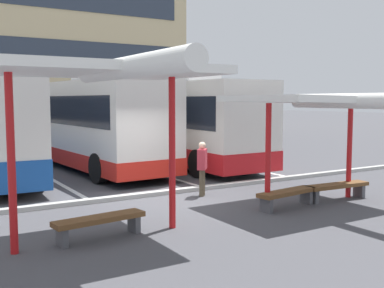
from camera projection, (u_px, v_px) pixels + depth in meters
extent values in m
plane|color=#47474C|center=(165.00, 199.00, 12.66)|extent=(160.00, 160.00, 0.00)
cube|color=#2D3847|center=(1.00, 105.00, 34.45)|extent=(29.51, 0.08, 1.85)
cylinder|color=black|center=(0.00, 147.00, 21.97)|extent=(0.35, 1.01, 1.00)
cylinder|color=black|center=(37.00, 174.00, 13.85)|extent=(0.35, 1.01, 1.00)
cube|color=silver|center=(88.00, 122.00, 18.46)|extent=(3.05, 10.48, 3.13)
cube|color=red|center=(89.00, 154.00, 18.58)|extent=(3.09, 10.52, 0.57)
cube|color=black|center=(88.00, 110.00, 18.41)|extent=(3.03, 9.65, 1.05)
cube|color=black|center=(48.00, 110.00, 22.64)|extent=(2.17, 0.20, 1.88)
cube|color=silver|center=(101.00, 76.00, 17.23)|extent=(1.60, 2.28, 0.36)
cylinder|color=black|center=(35.00, 149.00, 20.87)|extent=(0.36, 1.02, 1.00)
cylinder|color=black|center=(83.00, 146.00, 22.15)|extent=(0.36, 1.02, 1.00)
cylinder|color=black|center=(98.00, 168.00, 15.01)|extent=(0.36, 1.02, 1.00)
cylinder|color=black|center=(159.00, 163.00, 16.29)|extent=(0.36, 1.02, 1.00)
cube|color=silver|center=(174.00, 121.00, 19.78)|extent=(2.56, 10.78, 3.11)
cube|color=red|center=(174.00, 149.00, 19.90)|extent=(2.60, 10.82, 0.68)
cube|color=black|center=(174.00, 111.00, 19.74)|extent=(2.59, 9.92, 1.14)
cube|color=black|center=(124.00, 110.00, 24.28)|extent=(2.20, 0.09, 1.86)
cube|color=silver|center=(190.00, 79.00, 18.48)|extent=(1.51, 2.21, 0.36)
cylinder|color=black|center=(115.00, 146.00, 22.51)|extent=(0.31, 1.00, 1.00)
cylinder|color=black|center=(157.00, 143.00, 23.71)|extent=(0.31, 1.00, 1.00)
cylinder|color=black|center=(199.00, 164.00, 16.10)|extent=(0.31, 1.00, 1.00)
cylinder|color=black|center=(251.00, 159.00, 17.31)|extent=(0.31, 1.00, 1.00)
cube|color=white|center=(33.00, 169.00, 18.19)|extent=(0.16, 14.00, 0.01)
cube|color=white|center=(120.00, 163.00, 20.08)|extent=(0.16, 14.00, 0.01)
cube|color=white|center=(191.00, 157.00, 21.97)|extent=(0.16, 14.00, 0.01)
cylinder|color=red|center=(11.00, 164.00, 8.05)|extent=(0.14, 0.14, 3.18)
cylinder|color=red|center=(172.00, 153.00, 9.70)|extent=(0.14, 0.14, 3.18)
cube|color=white|center=(98.00, 70.00, 8.72)|extent=(4.19, 3.18, 0.17)
cylinder|color=white|center=(128.00, 67.00, 7.50)|extent=(0.36, 4.19, 0.36)
cube|color=brown|center=(100.00, 219.00, 9.02)|extent=(1.88, 0.63, 0.10)
cube|color=#4C4C51|center=(62.00, 237.00, 8.57)|extent=(0.16, 0.35, 0.35)
cube|color=#4C4C51|center=(134.00, 224.00, 9.51)|extent=(0.16, 0.35, 0.35)
cylinder|color=red|center=(268.00, 157.00, 11.32)|extent=(0.14, 0.14, 2.64)
cylinder|color=red|center=(349.00, 150.00, 12.84)|extent=(0.14, 0.14, 2.64)
cube|color=white|center=(313.00, 100.00, 11.95)|extent=(3.94, 3.05, 0.22)
cylinder|color=white|center=(356.00, 101.00, 10.78)|extent=(0.36, 3.94, 0.36)
cube|color=brown|center=(287.00, 192.00, 11.62)|extent=(1.87, 0.65, 0.10)
cube|color=#4C4C51|center=(266.00, 205.00, 11.17)|extent=(0.16, 0.35, 0.35)
cube|color=#4C4C51|center=(306.00, 197.00, 12.12)|extent=(0.16, 0.35, 0.35)
cube|color=brown|center=(337.00, 185.00, 12.55)|extent=(2.00, 0.55, 0.10)
cube|color=#4C4C51|center=(313.00, 197.00, 12.18)|extent=(0.14, 0.34, 0.35)
cube|color=#4C4C51|center=(359.00, 191.00, 12.96)|extent=(0.14, 0.34, 0.35)
cube|color=#ADADA8|center=(156.00, 193.00, 13.16)|extent=(44.00, 0.24, 0.12)
cylinder|color=brown|center=(203.00, 182.00, 13.18)|extent=(0.14, 0.14, 0.76)
cylinder|color=brown|center=(202.00, 183.00, 13.02)|extent=(0.14, 0.14, 0.76)
cube|color=#BF333F|center=(202.00, 159.00, 13.04)|extent=(0.46, 0.48, 0.57)
sphere|color=beige|center=(202.00, 146.00, 13.00)|extent=(0.21, 0.21, 0.21)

